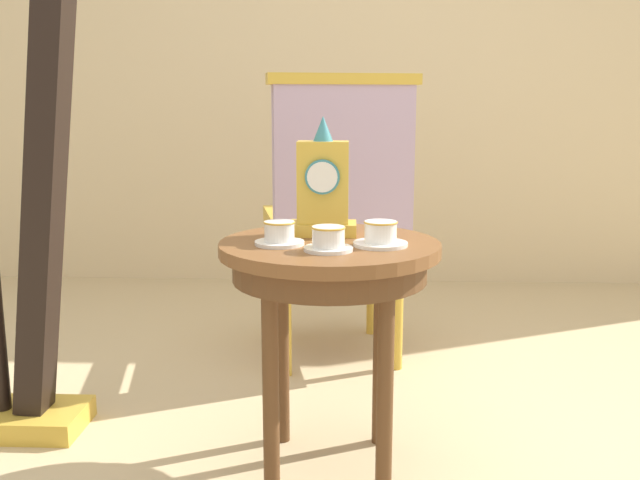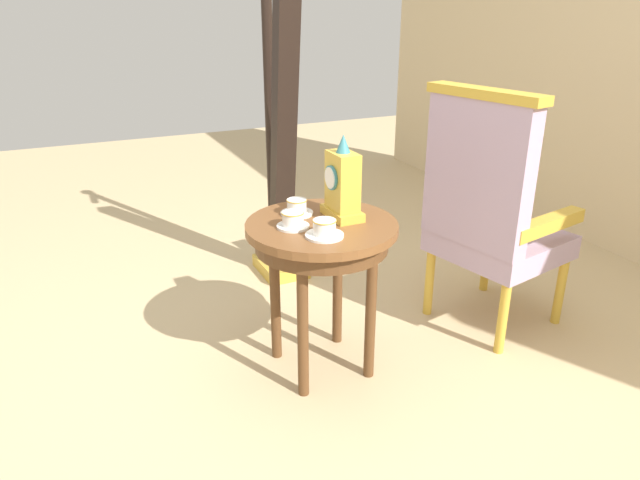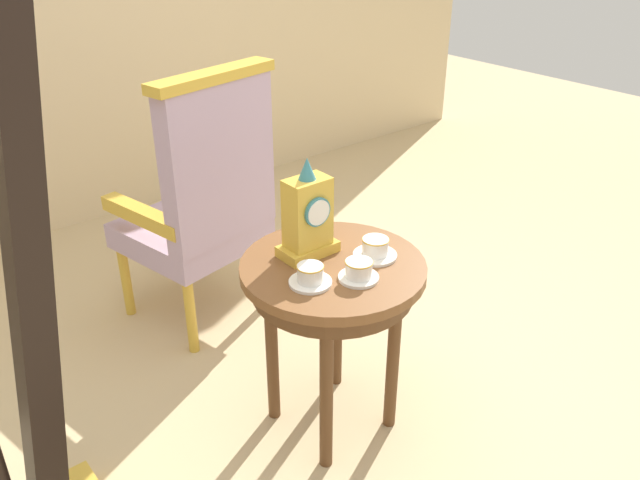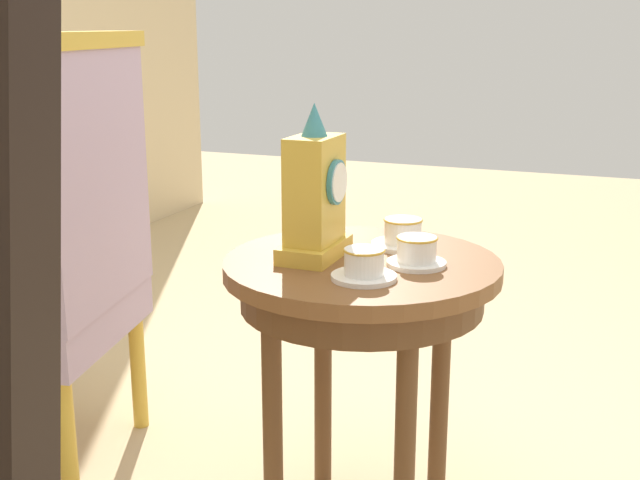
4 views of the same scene
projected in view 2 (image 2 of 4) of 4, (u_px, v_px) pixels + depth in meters
name	position (u px, v px, depth m)	size (l,w,h in m)	color
ground_plane	(323.00, 376.00, 2.47)	(10.00, 10.00, 0.00)	tan
side_table	(322.00, 243.00, 2.32)	(0.60, 0.60, 0.66)	brown
teacup_left	(297.00, 208.00, 2.37)	(0.13, 0.13, 0.06)	white
teacup_right	(293.00, 220.00, 2.23)	(0.13, 0.13, 0.06)	white
teacup_center	(324.00, 229.00, 2.15)	(0.14, 0.14, 0.07)	white
mantel_clock	(342.00, 185.00, 2.30)	(0.19, 0.11, 0.34)	gold
armchair	(490.00, 210.00, 2.64)	(0.64, 0.63, 1.14)	#B299B7
harp	(280.00, 148.00, 3.10)	(0.40, 0.24, 1.84)	gold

